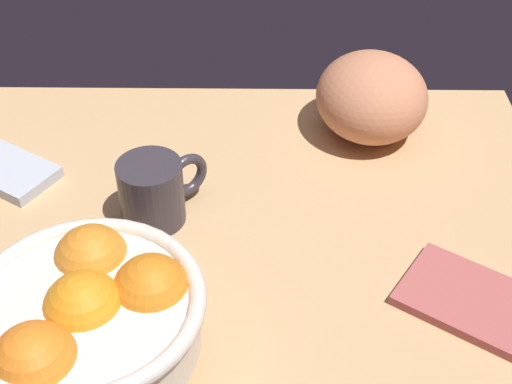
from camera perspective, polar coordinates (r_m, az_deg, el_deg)
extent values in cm
cube|color=tan|center=(82.75, -4.05, -4.58)|extent=(83.66, 64.43, 3.00)
cylinder|color=silver|center=(71.31, -12.51, -12.18)|extent=(9.87, 9.87, 2.31)
cylinder|color=silver|center=(68.25, -12.98, -10.09)|extent=(20.00, 20.00, 5.72)
torus|color=silver|center=(66.13, -13.35, -8.49)|extent=(21.60, 21.60, 1.60)
sphere|color=orange|center=(67.17, -13.36, -9.13)|extent=(7.52, 7.52, 7.52)
sphere|color=orange|center=(67.50, -8.21, -7.91)|extent=(7.48, 7.48, 7.48)
sphere|color=orange|center=(71.35, -12.78, -5.40)|extent=(7.44, 7.44, 7.44)
sphere|color=orange|center=(64.29, -16.97, -13.01)|extent=(7.70, 7.70, 7.70)
ellipsoid|color=tan|center=(96.23, 9.10, 7.43)|extent=(15.56, 16.66, 10.91)
cube|color=#AD534F|center=(77.82, 16.34, -8.06)|extent=(16.29, 15.34, 1.09)
cube|color=#B1B9C6|center=(95.35, -19.19, 1.67)|extent=(14.74, 12.89, 1.49)
cylinder|color=#342E35|center=(82.52, -8.25, -0.04)|extent=(7.39, 7.39, 7.83)
torus|color=#342E35|center=(84.47, -5.49, 1.32)|extent=(5.03, 4.53, 5.59)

